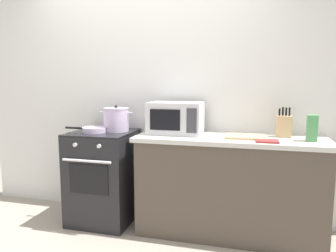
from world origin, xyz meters
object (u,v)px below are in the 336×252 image
Objects in this scene: stock_pot at (116,119)px; microwave at (176,118)px; stove at (104,176)px; frying_pan at (94,130)px; knife_block at (284,126)px; oven_mitt at (267,141)px; cutting_board at (246,137)px; pasta_box at (312,128)px.

microwave is (0.61, 0.01, 0.03)m from stock_pot.
stove is at bearing -151.64° from stock_pot.
frying_pan reaches higher than stove.
stove is at bearing 44.05° from frying_pan.
frying_pan is 1.78m from knife_block.
frying_pan is 2.46× the size of oven_mitt.
oven_mitt is (1.44, -0.23, -0.11)m from stock_pot.
cutting_board is at bearing -6.75° from microwave.
frying_pan is at bearing 176.40° from oven_mitt.
oven_mitt is (1.57, -0.16, 0.47)m from stove.
pasta_box is at bearing -39.61° from knife_block.
microwave is 2.78× the size of oven_mitt.
stock_pot is 0.61m from microwave.
frying_pan is at bearing -170.29° from microwave.
frying_pan is 1.23× the size of cutting_board.
knife_block is at bearing 23.68° from cutting_board.
cutting_board is at bearing 176.73° from pasta_box.
knife_block is at bearing 140.39° from pasta_box.
stock_pot is 1.46m from oven_mitt.
stock_pot reaches higher than stove.
knife_block is 0.35m from oven_mitt.
frying_pan is at bearing -179.20° from pasta_box.
stock_pot is 0.68× the size of microwave.
microwave is at bearing 173.25° from cutting_board.
microwave reaches higher than frying_pan.
pasta_box is (0.52, -0.03, 0.10)m from cutting_board.
oven_mitt is at bearing -116.26° from knife_block.
pasta_box is at bearing -3.27° from cutting_board.
knife_block reaches higher than pasta_box.
pasta_box is (1.80, -0.10, -0.01)m from stock_pot.
pasta_box is (0.21, -0.17, 0.01)m from knife_block.
frying_pan is at bearing -135.95° from stove.
frying_pan is (-0.18, -0.12, -0.09)m from stock_pot.
stock_pot is at bearing 171.11° from oven_mitt.
knife_block reaches higher than cutting_board.
stock_pot is 0.24m from frying_pan.
frying_pan is 1.66× the size of knife_block.
oven_mitt is at bearing -15.99° from microwave.
stove is 4.18× the size of pasta_box.
microwave is 1.39× the size of cutting_board.
frying_pan is 1.63m from oven_mitt.
stove is at bearing 174.20° from oven_mitt.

